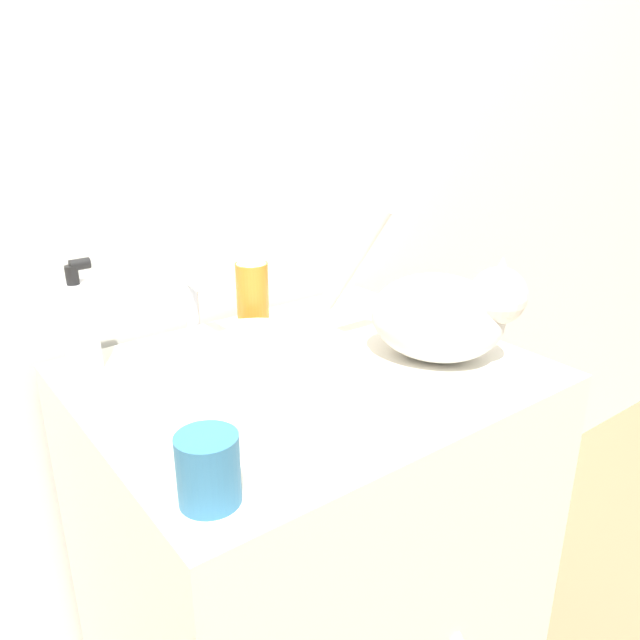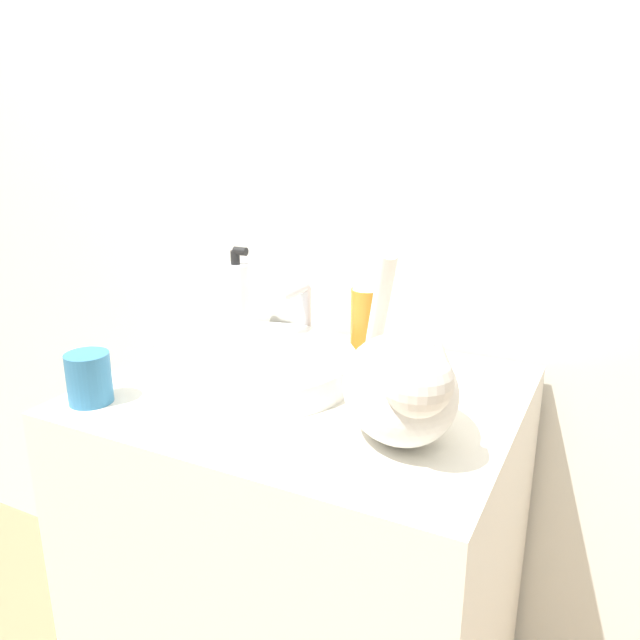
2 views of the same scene
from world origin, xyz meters
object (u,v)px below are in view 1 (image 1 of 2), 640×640
object	(u,v)px
cat	(443,313)
spray_bottle	(252,290)
cup	(208,469)
soap_bottle	(80,326)

from	to	relation	value
cat	spray_bottle	xyz separation A→B (m)	(-0.18, 0.31, -0.00)
cat	cup	size ratio (longest dim) A/B	3.87
cat	soap_bottle	world-z (taller)	cat
cat	cup	bearing A→B (deg)	-110.48
cat	soap_bottle	bearing A→B (deg)	-155.89
cat	cup	xyz separation A→B (m)	(-0.49, -0.11, -0.04)
spray_bottle	cup	distance (m)	0.52
spray_bottle	cup	size ratio (longest dim) A/B	1.99
spray_bottle	cat	bearing A→B (deg)	-59.17
cat	spray_bottle	size ratio (longest dim) A/B	1.94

